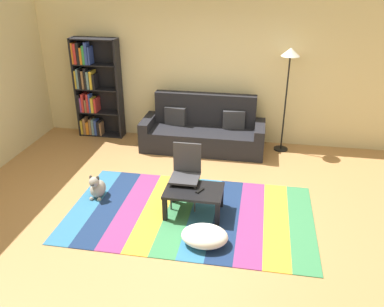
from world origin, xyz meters
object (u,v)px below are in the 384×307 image
(coffee_table, at_px, (194,193))
(pouf, at_px, (205,236))
(dog, at_px, (97,188))
(tv_remote, at_px, (200,191))
(standing_lamp, at_px, (289,66))
(bookshelf, at_px, (93,90))
(folding_chair, at_px, (186,169))
(couch, at_px, (203,131))

(coffee_table, distance_m, pouf, 0.73)
(dog, relative_size, tv_remote, 2.65)
(coffee_table, relative_size, standing_lamp, 0.42)
(coffee_table, height_order, pouf, coffee_table)
(pouf, xyz_separation_m, dog, (-1.74, 0.84, 0.03))
(coffee_table, xyz_separation_m, standing_lamp, (1.25, 2.40, 1.26))
(coffee_table, height_order, dog, dog)
(standing_lamp, height_order, tv_remote, standing_lamp)
(tv_remote, bearing_deg, bookshelf, 161.37)
(bookshelf, relative_size, tv_remote, 12.91)
(bookshelf, xyz_separation_m, standing_lamp, (3.69, -0.10, 0.63))
(tv_remote, bearing_deg, standing_lamp, 90.86)
(standing_lamp, bearing_deg, coffee_table, -117.47)
(coffee_table, bearing_deg, folding_chair, 119.76)
(folding_chair, bearing_deg, pouf, -15.17)
(bookshelf, xyz_separation_m, tv_remote, (2.53, -2.53, -0.55))
(tv_remote, distance_m, folding_chair, 0.43)
(coffee_table, relative_size, dog, 2.00)
(standing_lamp, bearing_deg, pouf, -108.06)
(bookshelf, relative_size, coffee_table, 2.44)
(dog, relative_size, folding_chair, 0.44)
(pouf, bearing_deg, bookshelf, 130.39)
(standing_lamp, bearing_deg, folding_chair, -123.72)
(couch, relative_size, standing_lamp, 1.20)
(couch, distance_m, dog, 2.42)
(couch, bearing_deg, pouf, -81.02)
(couch, bearing_deg, tv_remote, -82.59)
(bookshelf, bearing_deg, coffee_table, -45.70)
(bookshelf, distance_m, standing_lamp, 3.75)
(couch, height_order, dog, couch)
(coffee_table, distance_m, folding_chair, 0.39)
(couch, xyz_separation_m, coffee_table, (0.21, -2.22, -0.01))
(pouf, bearing_deg, coffee_table, 110.70)
(bookshelf, relative_size, dog, 4.87)
(tv_remote, bearing_deg, coffee_table, -172.16)
(bookshelf, xyz_separation_m, coffee_table, (2.44, -2.50, -0.62))
(standing_lamp, distance_m, tv_remote, 2.94)
(couch, bearing_deg, folding_chair, -88.74)
(couch, bearing_deg, dog, -122.15)
(tv_remote, bearing_deg, dog, -161.10)
(standing_lamp, distance_m, folding_chair, 2.75)
(bookshelf, xyz_separation_m, pouf, (2.69, -3.16, -0.82))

